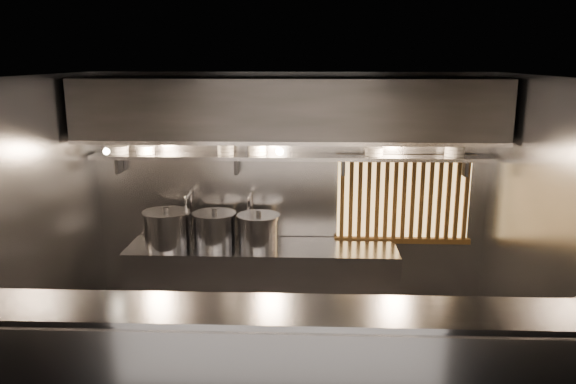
# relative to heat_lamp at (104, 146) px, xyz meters

# --- Properties ---
(floor) EXTENTS (4.50, 4.50, 0.00)m
(floor) POSITION_rel_heat_lamp_xyz_m (1.90, -0.85, -2.07)
(floor) COLOR black
(floor) RESTS_ON ground
(ceiling) EXTENTS (4.50, 4.50, 0.00)m
(ceiling) POSITION_rel_heat_lamp_xyz_m (1.90, -0.85, 0.73)
(ceiling) COLOR black
(ceiling) RESTS_ON wall_back
(wall_back) EXTENTS (4.50, 0.00, 4.50)m
(wall_back) POSITION_rel_heat_lamp_xyz_m (1.90, 0.65, -0.67)
(wall_back) COLOR gray
(wall_back) RESTS_ON floor
(wall_left) EXTENTS (0.00, 3.00, 3.00)m
(wall_left) POSITION_rel_heat_lamp_xyz_m (-0.35, -0.85, -0.67)
(wall_left) COLOR gray
(wall_left) RESTS_ON floor
(wall_right) EXTENTS (0.00, 3.00, 3.00)m
(wall_right) POSITION_rel_heat_lamp_xyz_m (4.15, -0.85, -0.67)
(wall_right) COLOR gray
(wall_right) RESTS_ON floor
(serving_counter) EXTENTS (4.50, 0.56, 1.13)m
(serving_counter) POSITION_rel_heat_lamp_xyz_m (1.90, -1.81, -1.50)
(serving_counter) COLOR #9D9DA2
(serving_counter) RESTS_ON floor
(cooking_bench) EXTENTS (3.00, 0.70, 0.90)m
(cooking_bench) POSITION_rel_heat_lamp_xyz_m (1.60, 0.28, -1.62)
(cooking_bench) COLOR #9D9DA2
(cooking_bench) RESTS_ON floor
(bowl_shelf) EXTENTS (4.40, 0.34, 0.04)m
(bowl_shelf) POSITION_rel_heat_lamp_xyz_m (1.90, 0.47, -0.19)
(bowl_shelf) COLOR #9D9DA2
(bowl_shelf) RESTS_ON wall_back
(exhaust_hood) EXTENTS (4.40, 0.81, 0.65)m
(exhaust_hood) POSITION_rel_heat_lamp_xyz_m (1.90, 0.25, 0.36)
(exhaust_hood) COLOR #2D2D30
(exhaust_hood) RESTS_ON ceiling
(wood_screen) EXTENTS (1.56, 0.09, 1.04)m
(wood_screen) POSITION_rel_heat_lamp_xyz_m (3.20, 0.60, -0.69)
(wood_screen) COLOR #FFC872
(wood_screen) RESTS_ON wall_back
(faucet_left) EXTENTS (0.04, 0.30, 0.50)m
(faucet_left) POSITION_rel_heat_lamp_xyz_m (0.75, 0.52, -0.76)
(faucet_left) COLOR silver
(faucet_left) RESTS_ON wall_back
(faucet_right) EXTENTS (0.04, 0.30, 0.50)m
(faucet_right) POSITION_rel_heat_lamp_xyz_m (1.45, 0.52, -0.76)
(faucet_right) COLOR silver
(faucet_right) RESTS_ON wall_back
(heat_lamp) EXTENTS (0.25, 0.35, 0.20)m
(heat_lamp) POSITION_rel_heat_lamp_xyz_m (0.00, 0.00, 0.00)
(heat_lamp) COLOR #9D9DA2
(heat_lamp) RESTS_ON exhaust_hood
(pendant_bulb) EXTENTS (0.09, 0.09, 0.19)m
(pendant_bulb) POSITION_rel_heat_lamp_xyz_m (1.80, 0.35, -0.11)
(pendant_bulb) COLOR #2D2D30
(pendant_bulb) RESTS_ON exhaust_hood
(stock_pot_left) EXTENTS (0.55, 0.55, 0.45)m
(stock_pot_left) POSITION_rel_heat_lamp_xyz_m (0.55, 0.23, -0.96)
(stock_pot_left) COLOR #9D9DA2
(stock_pot_left) RESTS_ON cooking_bench
(stock_pot_mid) EXTENTS (0.54, 0.54, 0.41)m
(stock_pot_mid) POSITION_rel_heat_lamp_xyz_m (1.06, 0.33, -0.98)
(stock_pot_mid) COLOR #9D9DA2
(stock_pot_mid) RESTS_ON cooking_bench
(stock_pot_right) EXTENTS (0.62, 0.62, 0.40)m
(stock_pot_right) POSITION_rel_heat_lamp_xyz_m (1.56, 0.29, -0.99)
(stock_pot_right) COLOR #9D9DA2
(stock_pot_right) RESTS_ON cooking_bench
(bowl_stack_0) EXTENTS (0.24, 0.24, 0.09)m
(bowl_stack_0) POSITION_rel_heat_lamp_xyz_m (-0.02, 0.47, -0.12)
(bowl_stack_0) COLOR white
(bowl_stack_0) RESTS_ON bowl_shelf
(bowl_stack_1) EXTENTS (0.21, 0.21, 0.09)m
(bowl_stack_1) POSITION_rel_heat_lamp_xyz_m (0.29, 0.47, -0.12)
(bowl_stack_1) COLOR white
(bowl_stack_1) RESTS_ON bowl_shelf
(bowl_stack_2) EXTENTS (0.20, 0.20, 0.17)m
(bowl_stack_2) POSITION_rel_heat_lamp_xyz_m (1.19, 0.47, -0.08)
(bowl_stack_2) COLOR white
(bowl_stack_2) RESTS_ON bowl_shelf
(bowl_stack_3) EXTENTS (0.22, 0.22, 0.17)m
(bowl_stack_3) POSITION_rel_heat_lamp_xyz_m (1.54, 0.47, -0.08)
(bowl_stack_3) COLOR white
(bowl_stack_3) RESTS_ON bowl_shelf
(bowl_stack_4) EXTENTS (0.21, 0.21, 0.09)m
(bowl_stack_4) POSITION_rel_heat_lamp_xyz_m (2.83, 0.47, -0.12)
(bowl_stack_4) COLOR white
(bowl_stack_4) RESTS_ON bowl_shelf
(bowl_stack_5) EXTENTS (0.23, 0.23, 0.17)m
(bowl_stack_5) POSITION_rel_heat_lamp_xyz_m (3.70, 0.47, -0.08)
(bowl_stack_5) COLOR white
(bowl_stack_5) RESTS_ON bowl_shelf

